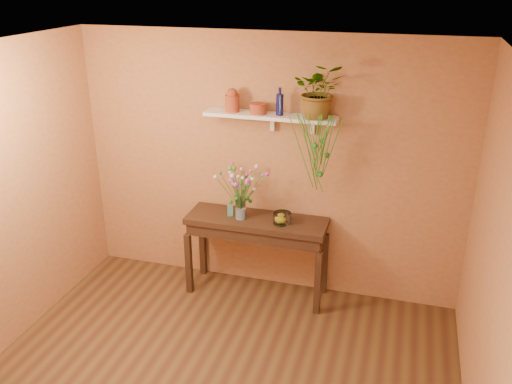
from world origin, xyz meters
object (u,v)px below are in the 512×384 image
at_px(terracotta_jug, 232,100).
at_px(glass_vase, 241,210).
at_px(spider_plant, 319,91).
at_px(bouquet, 240,182).
at_px(sideboard, 257,229).
at_px(glass_bowl, 282,219).
at_px(blue_bottle, 280,104).

height_order(terracotta_jug, glass_vase, terracotta_jug).
relative_size(terracotta_jug, glass_vase, 1.05).
bearing_deg(spider_plant, bouquet, -167.74).
xyz_separation_m(sideboard, glass_vase, (-0.16, -0.04, 0.22)).
xyz_separation_m(spider_plant, glass_vase, (-0.72, -0.16, -1.22)).
bearing_deg(glass_bowl, blue_bottle, 118.73).
distance_m(blue_bottle, spider_plant, 0.40).
bearing_deg(blue_bottle, glass_bowl, -61.27).
height_order(blue_bottle, glass_bowl, blue_bottle).
distance_m(sideboard, spider_plant, 1.56).
xyz_separation_m(glass_vase, bouquet, (-0.00, -0.00, 0.30)).
xyz_separation_m(sideboard, blue_bottle, (0.19, 0.11, 1.30)).
height_order(sideboard, blue_bottle, blue_bottle).
xyz_separation_m(spider_plant, bouquet, (-0.72, -0.16, -0.93)).
distance_m(terracotta_jug, glass_bowl, 1.26).
relative_size(terracotta_jug, glass_bowl, 1.25).
bearing_deg(glass_bowl, glass_vase, -179.13).
distance_m(sideboard, glass_bowl, 0.33).
height_order(terracotta_jug, spider_plant, spider_plant).
relative_size(spider_plant, glass_vase, 2.32).
distance_m(blue_bottle, glass_vase, 1.14).
height_order(blue_bottle, glass_vase, blue_bottle).
bearing_deg(blue_bottle, sideboard, -149.62).
xyz_separation_m(blue_bottle, glass_bowl, (0.08, -0.15, -1.12)).
distance_m(blue_bottle, bouquet, 0.87).
xyz_separation_m(glass_vase, glass_bowl, (0.43, 0.01, -0.04)).
relative_size(terracotta_jug, blue_bottle, 0.88).
xyz_separation_m(blue_bottle, glass_vase, (-0.35, -0.16, -1.08)).
height_order(glass_vase, bouquet, bouquet).
relative_size(glass_vase, bouquet, 0.43).
relative_size(glass_vase, glass_bowl, 1.19).
bearing_deg(blue_bottle, spider_plant, -0.23).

